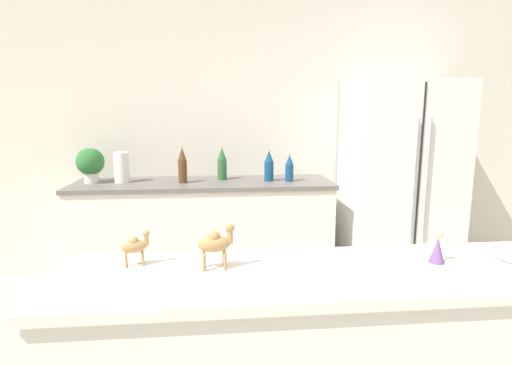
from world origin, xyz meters
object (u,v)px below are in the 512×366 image
(potted_plant, at_px, (90,163))
(back_bottle_1, at_px, (182,165))
(back_bottle_0, at_px, (222,164))
(camel_figurine, at_px, (135,245))
(camel_figurine_second, at_px, (216,243))
(refrigerator, at_px, (399,182))
(wise_man_figurine_crimson, at_px, (438,248))
(paper_towel_roll, at_px, (122,167))
(back_bottle_2, at_px, (289,168))
(back_bottle_3, at_px, (269,166))

(potted_plant, distance_m, back_bottle_1, 0.75)
(back_bottle_0, xyz_separation_m, camel_figurine, (-0.32, -2.06, -0.01))
(camel_figurine, relative_size, camel_figurine_second, 0.79)
(potted_plant, bearing_deg, back_bottle_0, 3.08)
(refrigerator, height_order, wise_man_figurine_crimson, refrigerator)
(camel_figurine, height_order, wise_man_figurine_crimson, same)
(wise_man_figurine_crimson, bearing_deg, camel_figurine, 175.93)
(potted_plant, relative_size, camel_figurine, 2.33)
(back_bottle_1, distance_m, wise_man_figurine_crimson, 2.27)
(paper_towel_roll, distance_m, camel_figurine_second, 2.20)
(back_bottle_1, height_order, wise_man_figurine_crimson, back_bottle_1)
(paper_towel_roll, distance_m, camel_figurine, 2.07)
(refrigerator, bearing_deg, camel_figurine_second, -128.30)
(back_bottle_2, distance_m, wise_man_figurine_crimson, 2.01)
(back_bottle_0, height_order, back_bottle_3, back_bottle_0)
(back_bottle_0, height_order, wise_man_figurine_crimson, back_bottle_0)
(back_bottle_0, relative_size, back_bottle_2, 1.22)
(refrigerator, bearing_deg, back_bottle_1, 179.90)
(back_bottle_0, height_order, camel_figurine, back_bottle_0)
(camel_figurine, bearing_deg, back_bottle_3, 70.14)
(back_bottle_2, bearing_deg, back_bottle_3, 168.37)
(refrigerator, bearing_deg, back_bottle_0, 175.14)
(back_bottle_1, bearing_deg, wise_man_figurine_crimson, -62.52)
(paper_towel_roll, bearing_deg, back_bottle_0, 4.24)
(back_bottle_1, bearing_deg, paper_towel_roll, 172.55)
(back_bottle_1, height_order, camel_figurine_second, back_bottle_1)
(paper_towel_roll, xyz_separation_m, camel_figurine_second, (0.78, -2.06, 0.02))
(wise_man_figurine_crimson, bearing_deg, back_bottle_0, 108.68)
(refrigerator, bearing_deg, camel_figurine, -133.62)
(potted_plant, height_order, back_bottle_2, potted_plant)
(potted_plant, bearing_deg, camel_figurine_second, -63.50)
(back_bottle_2, bearing_deg, camel_figurine, -114.46)
(refrigerator, height_order, back_bottle_1, refrigerator)
(back_bottle_0, distance_m, camel_figurine, 2.09)
(refrigerator, relative_size, back_bottle_0, 6.09)
(back_bottle_1, xyz_separation_m, back_bottle_3, (0.71, 0.02, -0.02))
(paper_towel_roll, xyz_separation_m, camel_figurine, (0.51, -2.00, 0.00))
(paper_towel_roll, bearing_deg, camel_figurine, -75.81)
(back_bottle_3, height_order, wise_man_figurine_crimson, back_bottle_3)
(back_bottle_2, distance_m, camel_figurine_second, 2.07)
(camel_figurine, relative_size, wise_man_figurine_crimson, 1.00)
(camel_figurine, distance_m, camel_figurine_second, 0.28)
(back_bottle_2, bearing_deg, refrigerator, 0.62)
(camel_figurine, distance_m, wise_man_figurine_crimson, 1.04)
(back_bottle_1, bearing_deg, potted_plant, 174.74)
(camel_figurine, bearing_deg, potted_plant, 110.58)
(potted_plant, height_order, wise_man_figurine_crimson, potted_plant)
(paper_towel_roll, height_order, camel_figurine, paper_towel_roll)
(refrigerator, relative_size, potted_plant, 6.03)
(paper_towel_roll, bearing_deg, back_bottle_3, -2.11)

